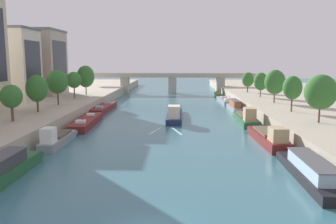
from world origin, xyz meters
TOP-DOWN VIEW (x-y plane):
  - quay_left at (-34.77, 55.00)m, footprint 36.00×170.00m
  - quay_right at (34.77, 55.00)m, footprint 36.00×170.00m
  - barge_midriver at (1.25, 45.71)m, footprint 3.12×17.65m
  - wake_behind_barge at (-0.04, 33.94)m, footprint 5.60×5.91m
  - moored_boat_left_lone at (-15.02, 9.48)m, footprint 2.52×14.30m
  - moored_boat_left_midway at (-14.67, 23.99)m, footprint 2.19×10.87m
  - moored_boat_left_end at (-14.47, 38.78)m, footprint 3.45×16.38m
  - moored_boat_left_second at (-15.15, 56.81)m, footprint 3.08×16.73m
  - moored_boat_right_far at (14.85, 11.01)m, footprint 2.96×14.63m
  - moored_boat_right_lone at (14.64, 25.64)m, footprint 3.14×13.65m
  - moored_boat_right_downstream at (14.54, 41.78)m, footprint 2.95×14.83m
  - moored_boat_right_midway at (15.08, 57.77)m, footprint 2.18×11.42m
  - moored_boat_right_gap_after at (15.03, 73.63)m, footprint 3.23×14.62m
  - moored_boat_right_end at (14.86, 89.16)m, footprint 2.19×10.41m
  - tree_left_third at (-22.84, 28.33)m, footprint 3.23×3.23m
  - tree_left_past_mid at (-22.89, 37.83)m, footprint 3.75×3.75m
  - tree_left_second at (-22.49, 47.13)m, footprint 4.24×4.24m
  - tree_left_midway at (-22.69, 58.97)m, footprint 3.52×3.52m
  - tree_left_distant at (-22.21, 67.68)m, footprint 4.48×4.48m
  - tree_right_midway at (22.57, 28.41)m, footprint 4.61×4.61m
  - tree_right_far at (22.19, 39.57)m, footprint 3.35×3.35m
  - tree_right_second at (22.59, 52.12)m, footprint 4.34×4.34m
  - tree_right_third at (22.45, 64.05)m, footprint 3.51×3.51m
  - tree_right_end_of_row at (21.76, 76.53)m, footprint 3.32×3.32m
  - building_left_tall at (-35.12, 54.07)m, footprint 10.43×10.32m
  - building_left_corner at (-35.12, 68.66)m, footprint 12.44×13.28m
  - bridge_far at (0.00, 99.42)m, footprint 57.55×4.40m

SIDE VIEW (x-z plane):
  - wake_behind_barge at x=-0.04m, z-range 0.00..0.03m
  - moored_boat_right_gap_after at x=15.03m, z-range -0.52..1.59m
  - moored_boat_right_end at x=14.86m, z-range -0.51..1.73m
  - moored_boat_left_second at x=-15.15m, z-range -0.53..1.81m
  - moored_boat_left_end at x=-14.47m, z-range -0.53..1.82m
  - moored_boat_left_midway at x=-14.67m, z-range -0.62..2.44m
  - barge_midriver at x=1.25m, z-range -0.70..2.62m
  - moored_boat_right_far at x=14.85m, z-range -0.19..2.11m
  - moored_boat_right_lone at x=14.64m, z-range -0.60..2.52m
  - moored_boat_right_downstream at x=14.54m, z-range -0.72..2.70m
  - moored_boat_right_midway at x=15.08m, z-range -0.21..2.33m
  - moored_boat_left_lone at x=-15.02m, z-range -0.21..2.40m
  - quay_left at x=-34.77m, z-range 0.00..2.54m
  - quay_right at x=34.77m, z-range 0.00..2.54m
  - bridge_far at x=0.00m, z-range 0.92..7.98m
  - tree_right_end_of_row at x=21.76m, z-range 3.30..8.95m
  - tree_left_third at x=-22.84m, z-range 3.52..9.03m
  - tree_right_third at x=22.45m, z-range 3.35..9.39m
  - tree_left_past_mid at x=-22.89m, z-range 3.43..9.95m
  - tree_right_far at x=22.19m, z-range 3.62..9.98m
  - tree_left_midway at x=-22.69m, z-range 3.78..10.14m
  - tree_right_second at x=22.59m, z-range 3.46..10.53m
  - tree_right_midway at x=22.57m, z-range 3.54..10.60m
  - tree_left_second at x=-22.49m, z-range 3.70..10.85m
  - tree_left_distant at x=-22.21m, z-range 3.54..11.23m
  - building_left_tall at x=-35.12m, z-range 2.56..18.70m
  - building_left_corner at x=-35.12m, z-range 2.56..19.51m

